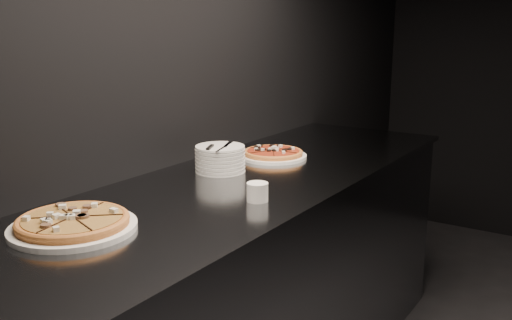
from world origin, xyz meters
The scene contains 7 objects.
wall_left centered at (-2.50, 0.00, 1.40)m, with size 0.02×5.00×2.80m, color black.
counter centered at (-2.13, 0.00, 0.46)m, with size 0.74×2.44×0.92m.
pizza_mushroom centered at (-2.23, -0.75, 0.94)m, with size 0.40×0.40×0.04m.
pizza_tomato centered at (-2.23, 0.33, 0.94)m, with size 0.29×0.29×0.03m.
plate_stack centered at (-2.28, 0.02, 0.97)m, with size 0.20×0.20×0.10m.
cutlery centered at (-2.27, 0.00, 1.03)m, with size 0.07×0.21×0.01m.
ramekin centered at (-1.94, -0.23, 0.95)m, with size 0.07×0.07×0.06m.
Camera 1 is at (-0.95, -1.74, 1.49)m, focal length 40.00 mm.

